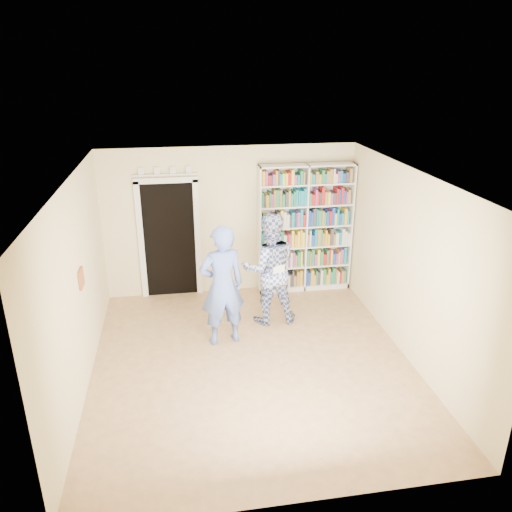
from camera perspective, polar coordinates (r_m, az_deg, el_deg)
The scene contains 11 objects.
floor at distance 7.35m, azimuth -0.46°, elevation -12.04°, with size 5.00×5.00×0.00m, color #936847.
ceiling at distance 6.28m, azimuth -0.53°, elevation 8.98°, with size 5.00×5.00×0.00m, color white.
wall_back at distance 9.02m, azimuth -2.95°, elevation 3.98°, with size 4.50×4.50×0.00m, color beige.
wall_left at distance 6.76m, azimuth -19.72°, elevation -3.48°, with size 5.00×5.00×0.00m, color beige.
wall_right at distance 7.36m, azimuth 17.09°, elevation -1.11°, with size 5.00×5.00×0.00m, color beige.
bookshelf at distance 9.16m, azimuth 5.60°, elevation 3.19°, with size 1.72×0.32×2.37m.
doorway at distance 9.01m, azimuth -9.89°, elevation 2.51°, with size 1.10×0.08×2.43m.
wall_art at distance 6.92m, azimuth -19.35°, elevation -2.41°, with size 0.03×0.25×0.25m, color maroon.
man_blue at distance 7.41m, azimuth -3.89°, elevation -3.44°, with size 0.69×0.45×1.88m, color #5470BC.
man_plaid at distance 8.03m, azimuth 1.52°, elevation -1.48°, with size 0.90×0.70×1.86m, color #2E448D.
paper_sheet at distance 7.81m, azimuth 2.62°, elevation -2.03°, with size 0.20×0.01×0.28m, color white.
Camera 1 is at (-0.94, -6.06, 4.06)m, focal length 35.00 mm.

